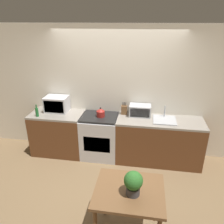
# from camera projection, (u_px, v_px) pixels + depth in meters

# --- Properties ---
(ground_plane) EXTENTS (16.00, 16.00, 0.00)m
(ground_plane) POSITION_uv_depth(u_px,v_px,m) (108.00, 179.00, 3.96)
(ground_plane) COLOR brown
(wall_back) EXTENTS (10.00, 0.06, 2.60)m
(wall_back) POSITION_uv_depth(u_px,v_px,m) (117.00, 92.00, 4.41)
(wall_back) COLOR silver
(wall_back) RESTS_ON ground_plane
(counter_left_run) EXTENTS (1.06, 0.62, 0.90)m
(counter_left_run) POSITION_uv_depth(u_px,v_px,m) (59.00, 133.00, 4.61)
(counter_left_run) COLOR brown
(counter_left_run) RESTS_ON ground_plane
(counter_right_run) EXTENTS (1.64, 0.62, 0.90)m
(counter_right_run) POSITION_uv_depth(u_px,v_px,m) (159.00, 141.00, 4.31)
(counter_right_run) COLOR brown
(counter_right_run) RESTS_ON ground_plane
(stove_range) EXTENTS (0.73, 0.62, 0.90)m
(stove_range) POSITION_uv_depth(u_px,v_px,m) (100.00, 136.00, 4.48)
(stove_range) COLOR silver
(stove_range) RESTS_ON ground_plane
(kettle) EXTENTS (0.16, 0.16, 0.20)m
(kettle) POSITION_uv_depth(u_px,v_px,m) (101.00, 113.00, 4.25)
(kettle) COLOR maroon
(kettle) RESTS_ON stove_range
(microwave) EXTENTS (0.46, 0.34, 0.31)m
(microwave) POSITION_uv_depth(u_px,v_px,m) (57.00, 104.00, 4.48)
(microwave) COLOR silver
(microwave) RESTS_ON counter_left_run
(bottle) EXTENTS (0.06, 0.06, 0.24)m
(bottle) POSITION_uv_depth(u_px,v_px,m) (37.00, 112.00, 4.26)
(bottle) COLOR #1E662D
(bottle) RESTS_ON counter_left_run
(knife_block) EXTENTS (0.11, 0.09, 0.25)m
(knife_block) POSITION_uv_depth(u_px,v_px,m) (124.00, 110.00, 4.36)
(knife_block) COLOR brown
(knife_block) RESTS_ON counter_right_run
(toaster_oven) EXTENTS (0.42, 0.26, 0.22)m
(toaster_oven) POSITION_uv_depth(u_px,v_px,m) (140.00, 110.00, 4.28)
(toaster_oven) COLOR #ADAFB5
(toaster_oven) RESTS_ON counter_right_run
(sink_basin) EXTENTS (0.42, 0.42, 0.24)m
(sink_basin) POSITION_uv_depth(u_px,v_px,m) (165.00, 120.00, 4.12)
(sink_basin) COLOR #ADAFB5
(sink_basin) RESTS_ON counter_right_run
(dining_table) EXTENTS (0.84, 0.72, 0.77)m
(dining_table) POSITION_uv_depth(u_px,v_px,m) (129.00, 197.00, 2.67)
(dining_table) COLOR brown
(dining_table) RESTS_ON ground_plane
(potted_plant) EXTENTS (0.22, 0.22, 0.31)m
(potted_plant) POSITION_uv_depth(u_px,v_px,m) (133.00, 183.00, 2.50)
(potted_plant) COLOR #424247
(potted_plant) RESTS_ON dining_table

